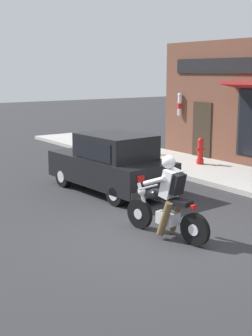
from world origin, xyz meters
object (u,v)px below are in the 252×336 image
object	(u,v)px
motorcycle_with_rider	(167,203)
traffic_cone	(154,147)
car_hatchback	(111,164)
fire_hydrant	(200,151)

from	to	relation	value
motorcycle_with_rider	traffic_cone	bearing A→B (deg)	53.09
car_hatchback	traffic_cone	distance (m)	5.15
motorcycle_with_rider	fire_hydrant	size ratio (longest dim) A/B	2.28
fire_hydrant	traffic_cone	bearing A→B (deg)	92.91
motorcycle_with_rider	car_hatchback	size ratio (longest dim) A/B	0.52
motorcycle_with_rider	car_hatchback	bearing A→B (deg)	73.33
motorcycle_with_rider	fire_hydrant	xyz separation A→B (m)	(5.19, 4.42, -0.11)
car_hatchback	fire_hydrant	world-z (taller)	car_hatchback
motorcycle_with_rider	car_hatchback	xyz separation A→B (m)	(1.06, 3.53, 0.09)
car_hatchback	traffic_cone	bearing A→B (deg)	38.73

